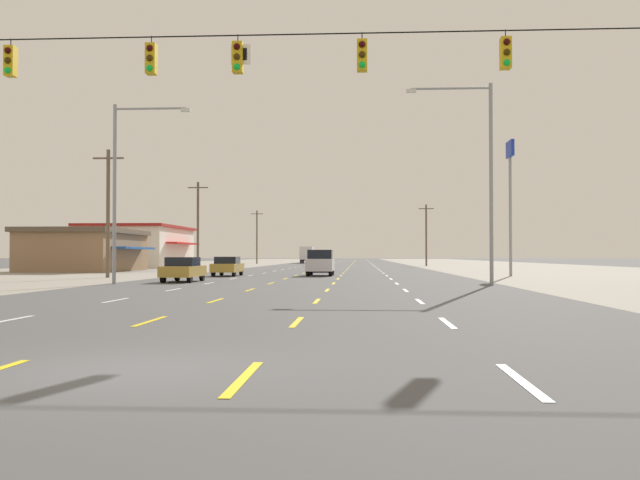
% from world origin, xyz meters
% --- Properties ---
extents(ground_plane, '(572.00, 572.00, 0.00)m').
position_xyz_m(ground_plane, '(0.00, 66.00, 0.00)').
color(ground_plane, '#4C4C4F').
extents(lot_apron_left, '(28.00, 440.00, 0.01)m').
position_xyz_m(lot_apron_left, '(-24.75, 66.00, 0.00)').
color(lot_apron_left, gray).
rests_on(lot_apron_left, ground).
extents(lot_apron_right, '(28.00, 440.00, 0.01)m').
position_xyz_m(lot_apron_right, '(24.75, 66.00, 0.00)').
color(lot_apron_right, gray).
rests_on(lot_apron_right, ground).
extents(lane_markings, '(10.64, 227.60, 0.01)m').
position_xyz_m(lane_markings, '(0.00, 104.50, 0.01)').
color(lane_markings, white).
rests_on(lane_markings, ground).
extents(signal_span_wire, '(27.75, 0.53, 9.25)m').
position_xyz_m(signal_span_wire, '(-0.00, 11.20, 5.52)').
color(signal_span_wire, brown).
rests_on(signal_span_wire, ground).
extents(sedan_far_left_nearest, '(1.80, 4.50, 1.46)m').
position_xyz_m(sedan_far_left_nearest, '(-7.23, 31.46, 0.76)').
color(sedan_far_left_nearest, '#B28C33').
rests_on(sedan_far_left_nearest, ground).
extents(sedan_far_left_near, '(1.80, 4.50, 1.46)m').
position_xyz_m(sedan_far_left_near, '(-6.80, 43.11, 0.76)').
color(sedan_far_left_near, '#B28C33').
rests_on(sedan_far_left_near, ground).
extents(suv_center_turn_mid, '(1.98, 4.90, 1.98)m').
position_xyz_m(suv_center_turn_mid, '(0.17, 44.23, 1.03)').
color(suv_center_turn_mid, silver).
rests_on(suv_center_turn_mid, ground).
extents(sedan_center_turn_midfar, '(1.80, 4.50, 1.46)m').
position_xyz_m(sedan_center_turn_midfar, '(-0.24, 56.36, 0.76)').
color(sedan_center_turn_midfar, navy).
rests_on(sedan_center_turn_midfar, ground).
extents(hatchback_inner_left_far, '(1.72, 3.90, 1.54)m').
position_xyz_m(hatchback_inner_left_far, '(-3.55, 92.52, 0.78)').
color(hatchback_inner_left_far, silver).
rests_on(hatchback_inner_left_far, ground).
extents(box_truck_far_left_farther, '(2.40, 7.20, 3.23)m').
position_xyz_m(box_truck_far_left_farther, '(-7.12, 126.26, 1.84)').
color(box_truck_far_left_farther, '#4C196B').
rests_on(box_truck_far_left_farther, ground).
extents(storefront_left_row_1, '(10.26, 13.55, 4.13)m').
position_xyz_m(storefront_left_row_1, '(-23.84, 58.04, 2.09)').
color(storefront_left_row_1, '#8C6B4C').
rests_on(storefront_left_row_1, ground).
extents(storefront_left_row_2, '(12.18, 17.54, 5.33)m').
position_xyz_m(storefront_left_row_2, '(-25.41, 79.53, 2.68)').
color(storefront_left_row_2, silver).
rests_on(storefront_left_row_2, ground).
extents(pole_sign_right_row_1, '(0.24, 1.98, 10.20)m').
position_xyz_m(pole_sign_right_row_1, '(14.52, 43.98, 7.41)').
color(pole_sign_right_row_1, gray).
rests_on(pole_sign_right_row_1, ground).
extents(streetlight_left_row_0, '(4.28, 0.26, 9.82)m').
position_xyz_m(streetlight_left_row_0, '(-9.72, 27.99, 5.70)').
color(streetlight_left_row_0, gray).
rests_on(streetlight_left_row_0, ground).
extents(streetlight_right_row_0, '(4.55, 0.26, 10.70)m').
position_xyz_m(streetlight_right_row_0, '(9.70, 27.99, 6.19)').
color(streetlight_right_row_0, gray).
rests_on(streetlight_right_row_0, ground).
extents(utility_pole_left_row_0, '(2.20, 0.26, 9.00)m').
position_xyz_m(utility_pole_left_row_0, '(-14.46, 38.74, 4.69)').
color(utility_pole_left_row_0, brown).
rests_on(utility_pole_left_row_0, ground).
extents(utility_pole_left_row_1, '(2.20, 0.26, 9.51)m').
position_xyz_m(utility_pole_left_row_1, '(-14.35, 65.51, 4.95)').
color(utility_pole_left_row_1, brown).
rests_on(utility_pole_left_row_1, ground).
extents(utility_pole_right_row_2, '(2.20, 0.26, 8.94)m').
position_xyz_m(utility_pole_right_row_2, '(12.78, 92.94, 4.66)').
color(utility_pole_right_row_2, brown).
rests_on(utility_pole_right_row_2, ground).
extents(utility_pole_left_row_3, '(2.20, 0.26, 9.74)m').
position_xyz_m(utility_pole_left_row_3, '(-15.67, 117.59, 5.06)').
color(utility_pole_left_row_3, brown).
rests_on(utility_pole_left_row_3, ground).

